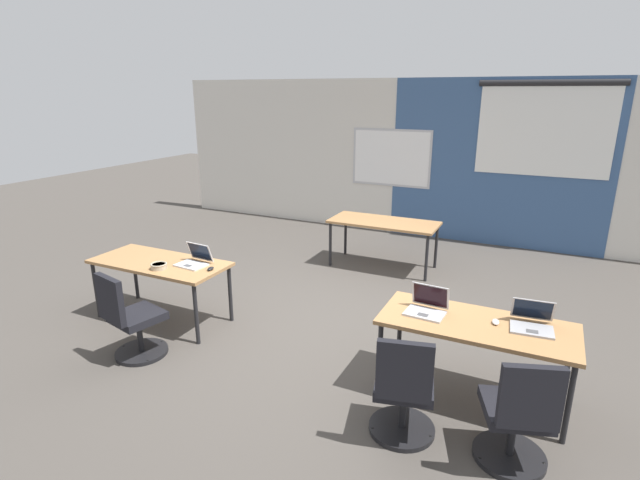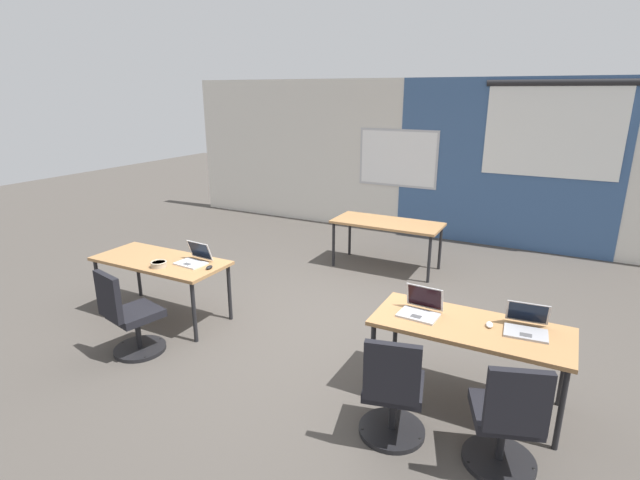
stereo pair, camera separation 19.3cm
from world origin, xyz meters
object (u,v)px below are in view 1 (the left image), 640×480
(laptop_near_right_end, at_px, (532,322))
(desk_near_left, at_px, (160,266))
(laptop_near_right_inner, at_px, (427,307))
(mouse_near_right_end, at_px, (496,322))
(desk_near_right, at_px, (476,329))
(chair_near_left_inner, at_px, (131,323))
(snack_bowl, at_px, (159,266))
(laptop_near_left_inner, at_px, (194,260))
(desk_far_center, at_px, (384,225))
(chair_near_right_inner, at_px, (403,395))
(mouse_near_left_inner, at_px, (211,269))
(chair_near_right_end, at_px, (517,421))

(laptop_near_right_end, bearing_deg, desk_near_left, 176.37)
(laptop_near_right_inner, relative_size, mouse_near_right_end, 3.21)
(desk_near_right, bearing_deg, laptop_near_right_end, 12.92)
(chair_near_left_inner, relative_size, snack_bowl, 5.18)
(desk_near_right, distance_m, mouse_near_right_end, 0.17)
(laptop_near_right_end, bearing_deg, chair_near_left_inner, -171.19)
(laptop_near_left_inner, height_order, chair_near_left_inner, laptop_near_left_inner)
(desk_far_center, xyz_separation_m, mouse_near_right_end, (1.89, -2.76, 0.08))
(chair_near_left_inner, xyz_separation_m, mouse_near_right_end, (3.31, 0.83, 0.36))
(chair_near_right_inner, height_order, snack_bowl, chair_near_right_inner)
(laptop_near_left_inner, relative_size, chair_near_left_inner, 0.39)
(desk_far_center, bearing_deg, laptop_near_left_inner, -115.96)
(desk_near_right, height_order, chair_near_left_inner, chair_near_left_inner)
(desk_near_right, xyz_separation_m, laptop_near_right_end, (0.42, 0.10, 0.11))
(mouse_near_right_end, bearing_deg, desk_near_right, -163.75)
(chair_near_left_inner, bearing_deg, snack_bowl, -61.70)
(snack_bowl, bearing_deg, chair_near_left_inner, -74.89)
(desk_near_left, bearing_deg, desk_near_right, 0.00)
(mouse_near_left_inner, bearing_deg, snack_bowl, -158.50)
(desk_near_left, distance_m, mouse_near_right_end, 3.64)
(laptop_near_left_inner, distance_m, chair_near_right_end, 3.59)
(chair_near_right_inner, xyz_separation_m, laptop_near_left_inner, (-2.67, 0.86, 0.39))
(desk_far_center, xyz_separation_m, laptop_near_right_end, (2.17, -2.70, 0.11))
(desk_far_center, distance_m, snack_bowl, 3.38)
(desk_near_right, bearing_deg, chair_near_right_inner, -117.24)
(chair_near_right_inner, xyz_separation_m, mouse_near_right_end, (0.54, 0.81, 0.36))
(laptop_near_left_inner, xyz_separation_m, chair_near_right_end, (3.48, -0.80, -0.39))
(laptop_near_left_inner, height_order, mouse_near_right_end, laptop_near_left_inner)
(laptop_near_left_inner, distance_m, laptop_near_right_end, 3.49)
(desk_near_left, height_order, snack_bowl, snack_bowl)
(desk_near_right, bearing_deg, laptop_near_left_inner, 178.29)
(laptop_near_right_inner, height_order, mouse_near_right_end, laptop_near_right_inner)
(snack_bowl, bearing_deg, desk_near_right, 3.20)
(laptop_near_right_inner, xyz_separation_m, laptop_near_right_end, (0.85, 0.09, -0.00))
(mouse_near_left_inner, distance_m, snack_bowl, 0.57)
(desk_near_right, bearing_deg, chair_near_right_end, -60.20)
(laptop_near_right_end, bearing_deg, mouse_near_right_end, -173.87)
(laptop_near_right_inner, distance_m, snack_bowl, 2.90)
(mouse_near_left_inner, distance_m, laptop_near_right_end, 3.21)
(chair_near_right_inner, bearing_deg, chair_near_right_end, 170.41)
(mouse_near_right_end, bearing_deg, chair_near_right_end, -70.58)
(chair_near_left_inner, xyz_separation_m, snack_bowl, (-0.16, 0.60, 0.38))
(desk_near_left, relative_size, snack_bowl, 9.01)
(desk_near_left, xyz_separation_m, chair_near_left_inner, (0.34, -0.79, -0.28))
(chair_near_left_inner, relative_size, laptop_near_right_end, 2.58)
(desk_near_left, bearing_deg, laptop_near_right_inner, 0.10)
(snack_bowl, bearing_deg, chair_near_right_inner, -11.18)
(desk_near_right, distance_m, chair_near_right_inner, 0.91)
(chair_near_right_inner, xyz_separation_m, mouse_near_left_inner, (-2.40, 0.79, 0.36))
(chair_near_right_inner, relative_size, mouse_near_left_inner, 8.62)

